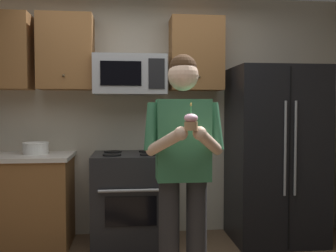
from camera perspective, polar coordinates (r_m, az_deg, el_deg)
name	(u,v)px	position (r m, az deg, el deg)	size (l,w,h in m)	color
wall_back	(144,115)	(4.26, -3.67, 1.59)	(4.40, 0.10, 2.60)	#B7AD99
oven_range	(131,199)	(3.97, -5.59, -10.71)	(0.76, 0.70, 0.93)	black
microwave	(130,75)	(4.00, -5.69, 7.55)	(0.74, 0.41, 0.40)	#9EA0A5
refrigerator	(275,154)	(4.14, 15.66, -4.07)	(0.90, 0.75, 1.80)	black
cabinet_row_upper	(74,53)	(4.11, -13.89, 10.57)	(2.78, 0.36, 0.76)	brown
bowl_large_white	(36,148)	(4.05, -19.13, -3.09)	(0.26, 0.26, 0.12)	white
person	(183,162)	(2.75, 2.28, -5.31)	(0.60, 0.48, 1.76)	#262628
cupcake	(191,122)	(2.40, 3.44, 0.65)	(0.09, 0.09, 0.17)	#A87F56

